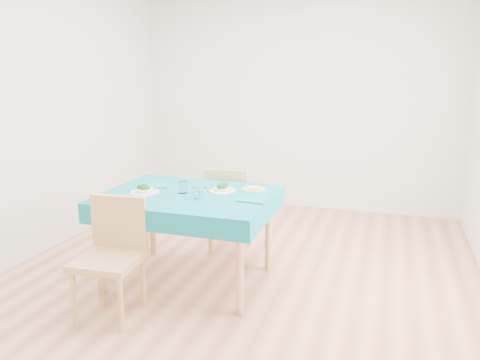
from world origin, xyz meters
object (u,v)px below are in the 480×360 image
(bowl_near, at_px, (145,189))
(side_plate, at_px, (254,189))
(chair_far, at_px, (231,201))
(table, at_px, (190,238))
(chair_near, at_px, (107,245))
(bowl_far, at_px, (222,188))

(bowl_near, xyz_separation_m, side_plate, (0.81, 0.38, -0.03))
(chair_far, height_order, side_plate, chair_far)
(table, height_order, side_plate, side_plate)
(table, bearing_deg, chair_near, -113.31)
(bowl_near, bearing_deg, chair_far, 61.67)
(chair_near, relative_size, bowl_near, 4.58)
(chair_far, xyz_separation_m, side_plate, (0.36, -0.46, 0.26))
(chair_near, distance_m, side_plate, 1.29)
(table, relative_size, chair_near, 1.26)
(side_plate, bearing_deg, bowl_near, -154.97)
(chair_near, xyz_separation_m, bowl_near, (-0.04, 0.62, 0.25))
(chair_far, distance_m, side_plate, 0.64)
(table, distance_m, chair_far, 0.76)
(table, height_order, bowl_far, bowl_far)
(table, height_order, chair_far, chair_far)
(bowl_far, xyz_separation_m, side_plate, (0.23, 0.14, -0.03))
(table, xyz_separation_m, side_plate, (0.47, 0.29, 0.38))
(table, height_order, chair_near, chair_near)
(chair_far, height_order, bowl_far, chair_far)
(table, relative_size, bowl_near, 5.75)
(bowl_near, distance_m, bowl_far, 0.63)
(chair_near, xyz_separation_m, bowl_far, (0.55, 0.86, 0.25))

